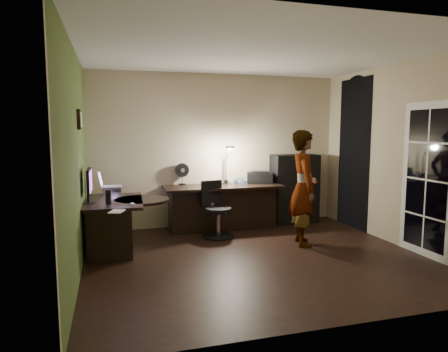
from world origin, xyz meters
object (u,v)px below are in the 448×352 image
object	(u,v)px
monitor	(88,191)
office_chair	(218,210)
desk_right	(223,207)
person	(303,188)
desk_left	(115,226)
cabinet	(294,189)

from	to	relation	value
monitor	office_chair	distance (m)	2.03
desk_right	person	world-z (taller)	person
desk_left	monitor	bearing A→B (deg)	-156.57
monitor	desk_left	bearing A→B (deg)	21.57
monitor	person	size ratio (longest dim) A/B	0.30
desk_left	desk_right	size ratio (longest dim) A/B	0.62
desk_left	person	world-z (taller)	person
monitor	person	bearing A→B (deg)	-4.84
desk_right	office_chair	bearing A→B (deg)	-114.13
monitor	office_chair	bearing A→B (deg)	13.00
cabinet	office_chair	size ratio (longest dim) A/B	1.40
person	desk_right	bearing A→B (deg)	48.28
office_chair	person	size ratio (longest dim) A/B	0.52
monitor	office_chair	size ratio (longest dim) A/B	0.58
cabinet	person	distance (m)	1.49
desk_left	office_chair	size ratio (longest dim) A/B	1.41
desk_left	cabinet	bearing A→B (deg)	18.89
desk_left	office_chair	world-z (taller)	office_chair
office_chair	cabinet	bearing A→B (deg)	4.97
desk_left	cabinet	size ratio (longest dim) A/B	1.01
desk_right	monitor	distance (m)	2.41
desk_right	cabinet	size ratio (longest dim) A/B	1.61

